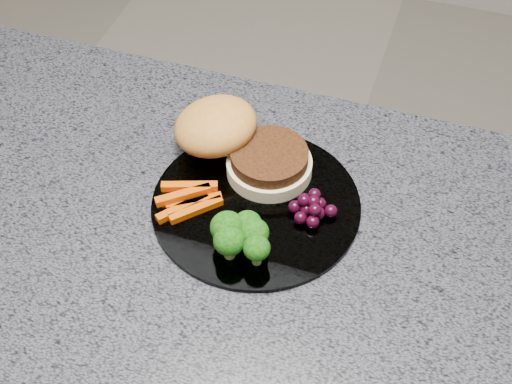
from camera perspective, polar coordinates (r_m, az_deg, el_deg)
countertop at (r=0.87m, az=-3.41°, el=-4.81°), size 1.20×0.60×0.04m
plate at (r=0.89m, az=-0.00°, el=-0.99°), size 0.26×0.26×0.01m
burger at (r=0.92m, az=-1.74°, el=4.07°), size 0.21×0.15×0.06m
carrot_sticks at (r=0.88m, az=-5.40°, el=-0.57°), size 0.08×0.08×0.02m
broccoli at (r=0.82m, az=-1.27°, el=-3.38°), size 0.08×0.07×0.05m
grape_bunch at (r=0.87m, az=4.44°, el=-1.25°), size 0.06×0.05×0.03m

